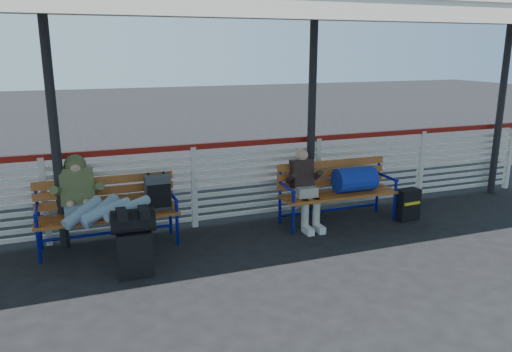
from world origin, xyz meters
name	(u,v)px	position (x,y,z in m)	size (l,w,h in m)	color
ground	(236,280)	(0.00, 0.00, 0.00)	(60.00, 60.00, 0.00)	black
fence	(194,183)	(0.00, 1.90, 0.66)	(12.08, 0.08, 1.24)	silver
canopy	(209,5)	(0.00, 0.87, 3.04)	(12.60, 3.60, 3.16)	silver
luggage_stack	(134,240)	(-1.04, 0.53, 0.44)	(0.50, 0.30, 0.81)	black
bench_left	(123,202)	(-1.04, 1.56, 0.60)	(1.80, 0.56, 0.93)	#AF6121
bench_right	(346,182)	(2.21, 1.35, 0.61)	(1.80, 0.56, 0.92)	#AF6121
traveler_man	(97,205)	(-1.38, 1.22, 0.70)	(0.94, 1.64, 0.77)	#88A1B7
companion_person	(305,187)	(1.52, 1.35, 0.60)	(0.32, 0.66, 1.15)	#AAA89A
suitcase_side	(408,205)	(3.12, 1.05, 0.24)	(0.36, 0.24, 0.49)	black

